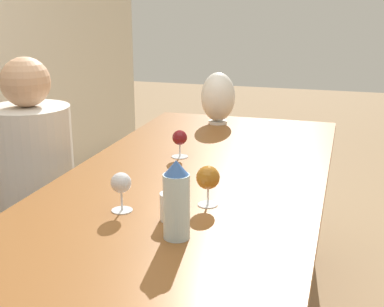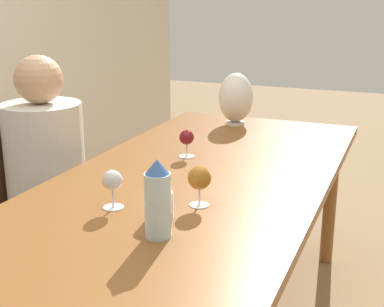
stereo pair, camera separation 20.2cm
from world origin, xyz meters
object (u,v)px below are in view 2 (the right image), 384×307
at_px(water_tumbler, 160,205).
at_px(chair_far, 37,204).
at_px(water_bottle, 158,200).
at_px(vase, 236,98).
at_px(wine_glass_4, 199,179).
at_px(person_far, 49,177).
at_px(wine_glass_0, 187,138).
at_px(wine_glass_2, 112,181).

xyz_separation_m(water_tumbler, chair_far, (0.49, 0.88, -0.31)).
height_order(water_bottle, chair_far, water_bottle).
distance_m(vase, chair_far, 1.16).
bearing_deg(wine_glass_4, chair_far, 70.41).
distance_m(vase, person_far, 1.06).
xyz_separation_m(water_bottle, person_far, (0.61, 0.85, -0.24)).
relative_size(wine_glass_0, chair_far, 0.13).
bearing_deg(vase, wine_glass_4, -167.82).
distance_m(wine_glass_0, wine_glass_2, 0.63).
xyz_separation_m(vase, wine_glass_4, (-1.16, -0.25, -0.05)).
bearing_deg(wine_glass_0, chair_far, 102.82).
distance_m(wine_glass_2, chair_far, 0.92).
height_order(water_bottle, wine_glass_4, water_bottle).
xyz_separation_m(vase, wine_glass_2, (-1.29, 0.01, -0.05)).
bearing_deg(person_far, wine_glass_0, -75.51).
height_order(water_tumbler, wine_glass_2, wine_glass_2).
height_order(vase, wine_glass_2, vase).
bearing_deg(person_far, chair_far, 90.00).
bearing_deg(wine_glass_0, vase, -0.68).
relative_size(vase, chair_far, 0.31).
bearing_deg(chair_far, wine_glass_2, -123.66).
relative_size(wine_glass_2, person_far, 0.11).
relative_size(water_bottle, chair_far, 0.26).
xyz_separation_m(wine_glass_2, wine_glass_4, (0.13, -0.26, 0.00)).
height_order(wine_glass_0, wine_glass_2, wine_glass_2).
distance_m(wine_glass_2, person_far, 0.81).
bearing_deg(wine_glass_4, water_tumbler, 153.82).
height_order(chair_far, person_far, person_far).
bearing_deg(chair_far, wine_glass_0, -77.18).
xyz_separation_m(water_bottle, wine_glass_4, (0.27, -0.02, -0.02)).
bearing_deg(wine_glass_2, chair_far, 56.34).
relative_size(vase, wine_glass_2, 2.14).
relative_size(wine_glass_0, wine_glass_4, 0.87).
relative_size(water_tumbler, chair_far, 0.10).
relative_size(wine_glass_4, chair_far, 0.15).
bearing_deg(wine_glass_0, wine_glass_2, -179.80).
relative_size(water_bottle, wine_glass_2, 1.81).
xyz_separation_m(water_tumbler, wine_glass_2, (0.02, 0.18, 0.05)).
distance_m(water_bottle, chair_far, 1.18).
bearing_deg(wine_glass_4, wine_glass_0, 27.28).
xyz_separation_m(water_tumbler, wine_glass_0, (0.65, 0.18, 0.04)).
bearing_deg(vase, water_tumbler, -172.28).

